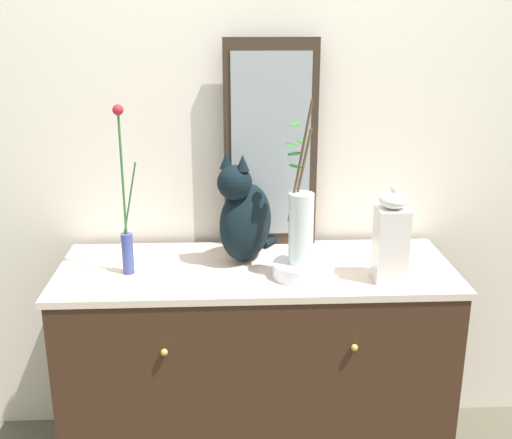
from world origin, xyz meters
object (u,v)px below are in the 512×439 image
Objects in this scene: sideboard at (256,368)px; mirror_leaning at (271,145)px; jar_lidded_porcelain at (391,238)px; vase_glass_clear at (301,224)px; cat_sitting at (245,216)px; bowl_porcelain at (300,269)px; vase_slim_green at (126,227)px.

mirror_leaning is (0.07, 0.24, 0.81)m from sideboard.
mirror_leaning is 2.35× the size of jar_lidded_porcelain.
jar_lidded_porcelain is at bearing -7.71° from vase_glass_clear.
cat_sitting is at bearing 139.19° from vase_glass_clear.
sideboard is at bearing 163.60° from jar_lidded_porcelain.
cat_sitting is 1.29× the size of jar_lidded_porcelain.
sideboard is 0.48m from bowl_porcelain.
jar_lidded_porcelain is (0.45, -0.13, 0.57)m from sideboard.
sideboard is 0.74m from vase_slim_green.
mirror_leaning is 0.30m from cat_sitting.
cat_sitting is at bearing 138.81° from bowl_porcelain.
vase_glass_clear is at bearing -40.81° from cat_sitting.
cat_sitting reaches higher than sideboard.
vase_glass_clear is (-0.00, 0.00, 0.17)m from bowl_porcelain.
vase_slim_green is 1.06× the size of vase_glass_clear.
sideboard is 2.41× the size of vase_slim_green.
sideboard is at bearing -61.14° from cat_sitting.
cat_sitting is at bearing 14.16° from vase_slim_green.
jar_lidded_porcelain is at bearing -6.17° from vase_slim_green.
mirror_leaning is at bearing 135.60° from jar_lidded_porcelain.
vase_glass_clear is (0.15, -0.09, 0.61)m from sideboard.
cat_sitting is at bearing -121.35° from mirror_leaning.
mirror_leaning is at bearing 58.65° from cat_sitting.
cat_sitting is 0.25m from vase_glass_clear.
vase_slim_green is (-0.41, -0.10, 0.00)m from cat_sitting.
sideboard is 0.63m from vase_glass_clear.
mirror_leaning is 0.59m from jar_lidded_porcelain.
bowl_porcelain is at bearing -5.65° from vase_slim_green.
cat_sitting reaches higher than jar_lidded_porcelain.
jar_lidded_porcelain is at bearing -16.40° from sideboard.
vase_slim_green is 1.76× the size of jar_lidded_porcelain.
mirror_leaning reaches higher than cat_sitting.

